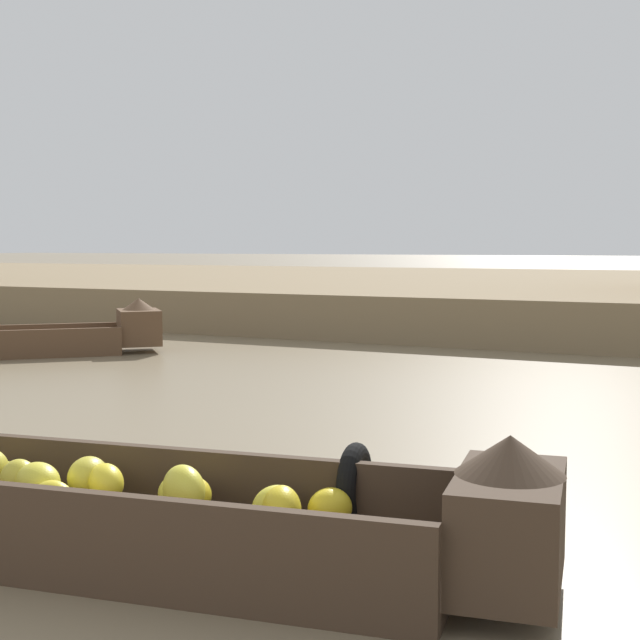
{
  "coord_description": "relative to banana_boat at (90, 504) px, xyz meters",
  "views": [
    {
      "loc": [
        3.1,
        0.07,
        1.84
      ],
      "look_at": [
        -0.2,
        6.92,
        1.19
      ],
      "focal_mm": 49.4,
      "sensor_mm": 36.0,
      "label": 1
    }
  ],
  "objects": [
    {
      "name": "riverbank_strip",
      "position": [
        0.35,
        21.11,
        0.13
      ],
      "size": [
        160.0,
        20.0,
        0.89
      ],
      "primitive_type": "cube",
      "color": "#7F6B4C",
      "rests_on": "ground"
    },
    {
      "name": "banana_boat",
      "position": [
        0.0,
        0.0,
        0.0
      ],
      "size": [
        5.51,
        2.21,
        0.89
      ],
      "color": "#3D2D21",
      "rests_on": "ground"
    },
    {
      "name": "ground_plane",
      "position": [
        0.35,
        5.92,
        -0.31
      ],
      "size": [
        300.0,
        300.0,
        0.0
      ],
      "primitive_type": "plane",
      "color": "#7A6B51"
    },
    {
      "name": "cargo_boat_upstream",
      "position": [
        -7.61,
        6.76,
        0.01
      ],
      "size": [
        4.39,
        4.25,
        0.93
      ],
      "color": "brown",
      "rests_on": "ground"
    }
  ]
}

